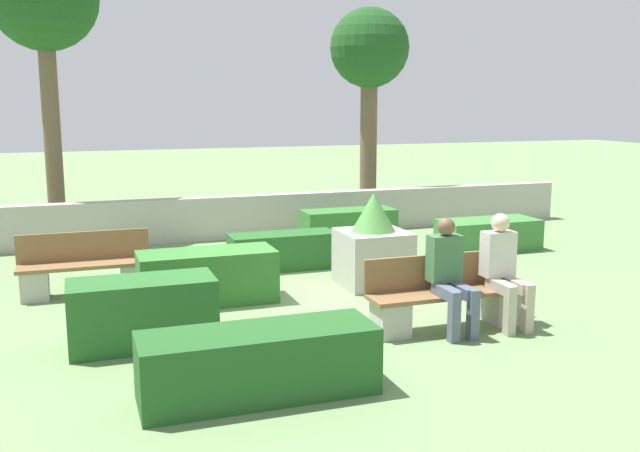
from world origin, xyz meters
The scene contains 15 objects.
ground_plane centered at (0.00, 0.00, 0.00)m, with size 60.00×60.00×0.00m, color #6B8956.
perimeter_wall centered at (0.00, 4.57, 0.41)m, with size 14.43×0.30×0.82m.
bench_front centered at (1.16, -1.69, 0.33)m, with size 1.95×0.48×0.85m.
bench_left_side centered at (-2.82, 1.23, 0.32)m, with size 1.77×0.48×0.85m.
person_seated_man centered at (1.11, -1.83, 0.73)m, with size 0.38×0.64×1.33m.
person_seated_woman centered at (1.83, -1.83, 0.74)m, with size 0.38×0.64×1.34m.
hedge_block_near_left centered at (-1.41, -2.87, 0.31)m, with size 2.15×0.71×0.62m.
hedge_block_near_right centered at (4.05, 1.97, 0.28)m, with size 1.77×0.81×0.55m.
hedge_block_mid_left centered at (0.18, 1.81, 0.29)m, with size 1.69×0.61×0.57m.
hedge_block_mid_right centered at (-1.30, 0.30, 0.35)m, with size 1.79×0.74×0.70m.
hedge_block_far_left centered at (1.86, 3.24, 0.33)m, with size 1.72×0.66×0.66m.
hedge_block_far_right centered at (-2.27, -1.14, 0.37)m, with size 1.56×0.69×0.74m.
planter_corner_left centered at (1.13, 0.40, 0.56)m, with size 0.94×0.94×1.36m.
tree_leftmost centered at (-3.24, 5.96, 4.45)m, with size 2.04×2.04×5.59m.
tree_center_left centered at (3.46, 6.09, 3.61)m, with size 1.76×1.76×4.66m.
Camera 1 is at (-2.91, -8.84, 2.67)m, focal length 40.00 mm.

